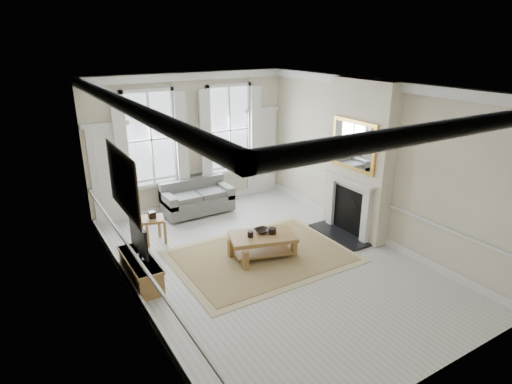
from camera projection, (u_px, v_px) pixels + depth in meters
floor at (269, 263)px, 8.41m from camera, size 7.20×7.20×0.00m
ceiling at (271, 86)px, 7.24m from camera, size 7.20×7.20×0.00m
back_wall at (192, 142)px, 10.72m from camera, size 5.20×0.00×5.20m
left_wall at (128, 209)px, 6.56m from camera, size 0.00×7.20×7.20m
right_wall at (372, 161)px, 9.10m from camera, size 0.00×7.20×7.20m
window_left at (151, 139)px, 10.10m from camera, size 1.26×0.20×2.20m
window_right at (229, 130)px, 11.12m from camera, size 1.26×0.20×2.20m
door_left at (111, 176)px, 9.87m from camera, size 0.90×0.08×2.30m
door_right at (261, 153)px, 11.87m from camera, size 0.90×0.08×2.30m
painting at (123, 182)px, 6.70m from camera, size 0.05×1.66×1.06m
chimney_breast at (359, 160)px, 9.17m from camera, size 0.35×1.70×3.38m
hearth at (339, 235)px, 9.54m from camera, size 0.55×1.50×0.05m
fireplace at (348, 204)px, 9.39m from camera, size 0.21×1.45×1.33m
mirror at (353, 145)px, 8.95m from camera, size 0.06×1.26×1.06m
sofa at (197, 199)px, 10.71m from camera, size 1.70×0.83×0.83m
side_table at (153, 223)px, 9.12m from camera, size 0.58×0.58×0.56m
rug at (262, 256)px, 8.65m from camera, size 3.50×2.60×0.02m
coffee_table at (263, 239)px, 8.52m from camera, size 1.45×1.10×0.48m
ceramic_pot_a at (250, 234)px, 8.39m from camera, size 0.12×0.12×0.12m
ceramic_pot_b at (272, 231)px, 8.53m from camera, size 0.16×0.16×0.11m
bowl at (262, 231)px, 8.58m from camera, size 0.30×0.30×0.07m
tv_stand at (141, 270)px, 7.70m from camera, size 0.43×1.32×0.47m
tv at (139, 238)px, 7.49m from camera, size 0.08×0.90×0.68m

